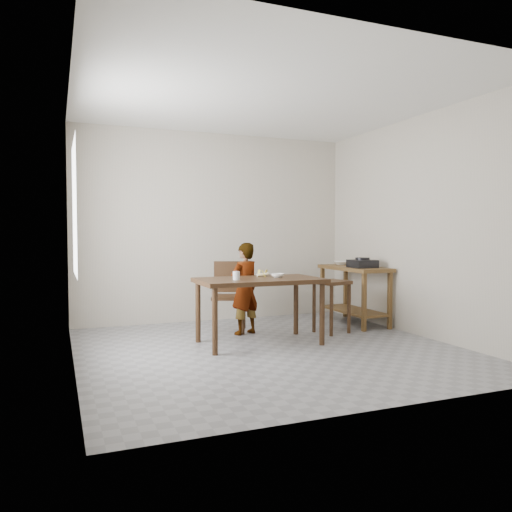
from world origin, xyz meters
name	(u,v)px	position (x,y,z in m)	size (l,w,h in m)	color
floor	(270,351)	(0.00, 0.00, -0.02)	(4.00, 4.00, 0.04)	gray
ceiling	(270,96)	(0.00, 0.00, 2.72)	(4.00, 4.00, 0.04)	white
wall_back	(214,227)	(0.00, 2.02, 1.35)	(4.00, 0.04, 2.70)	beige
wall_front	(385,221)	(0.00, -2.02, 1.35)	(4.00, 0.04, 2.70)	beige
wall_left	(70,224)	(-2.02, 0.00, 1.35)	(0.04, 4.00, 2.70)	beige
wall_right	(421,226)	(2.02, 0.00, 1.35)	(0.04, 4.00, 2.70)	beige
window_pane	(74,209)	(-1.97, 0.20, 1.50)	(0.02, 1.10, 1.30)	white
dining_table	(259,311)	(0.00, 0.30, 0.38)	(1.40, 0.80, 0.75)	#362112
prep_counter	(354,295)	(1.72, 1.00, 0.40)	(0.50, 1.20, 0.80)	brown
child	(245,289)	(0.04, 0.87, 0.57)	(0.42, 0.27, 1.15)	silver
dining_chair	(229,297)	(-0.08, 1.12, 0.45)	(0.43, 0.43, 0.89)	#362112
stool	(331,307)	(1.09, 0.54, 0.33)	(0.38, 0.38, 0.66)	#362112
glass_tumbler	(236,276)	(-0.31, 0.21, 0.80)	(0.08, 0.08, 0.10)	white
small_bowl	(278,275)	(0.24, 0.32, 0.77)	(0.15, 0.15, 0.05)	white
banana	(263,274)	(0.12, 0.50, 0.78)	(0.16, 0.11, 0.06)	gold
serving_bowl	(341,263)	(1.73, 1.38, 0.83)	(0.21, 0.21, 0.05)	white
gas_burner	(362,264)	(1.68, 0.75, 0.85)	(0.32, 0.32, 0.11)	black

